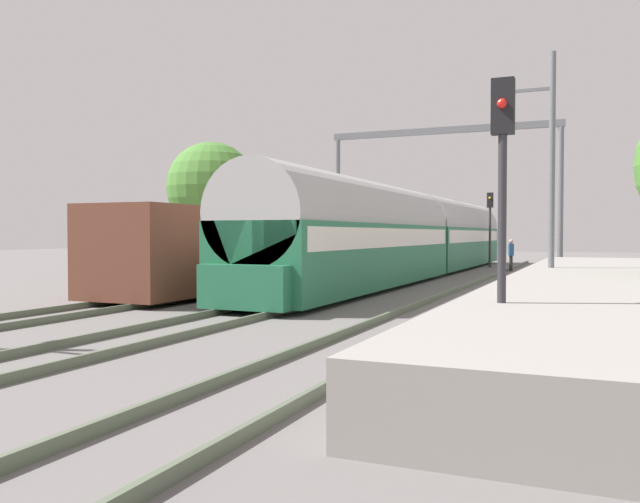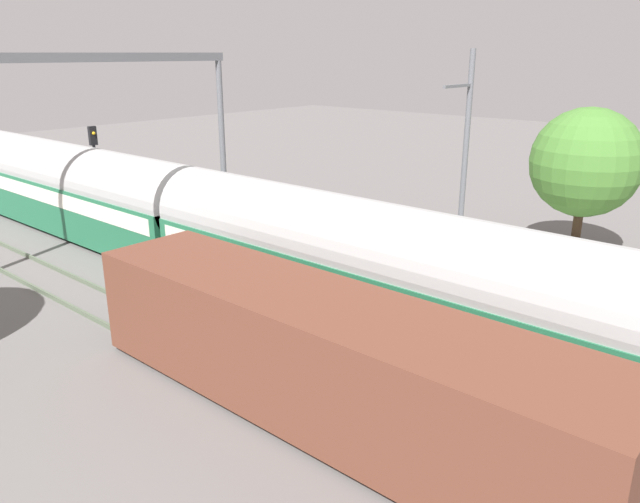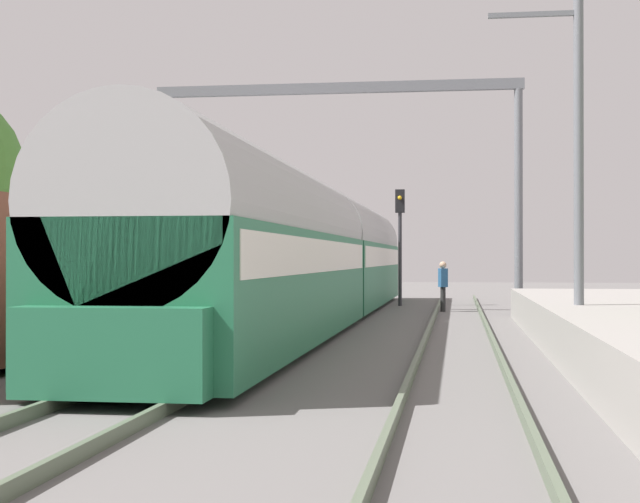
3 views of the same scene
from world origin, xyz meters
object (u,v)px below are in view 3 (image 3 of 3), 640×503
Objects in this scene: person_crossing at (443,282)px; railway_signal_far at (400,230)px; catenary_gantry at (336,147)px; freight_car at (23,278)px; passenger_train at (313,254)px.

person_crossing is 4.62m from railway_signal_far.
railway_signal_far is 0.35× the size of catenary_gantry.
freight_car is 16.38m from catenary_gantry.
railway_signal_far reaches higher than freight_car.
railway_signal_far is (1.92, 9.86, 0.94)m from passenger_train.
passenger_train is 6.46m from catenary_gantry.
passenger_train is at bearing 67.46° from freight_car.
freight_car is at bearing -105.15° from catenary_gantry.
passenger_train reaches higher than person_crossing.
passenger_train is 2.59× the size of catenary_gantry.
passenger_train is at bearing -90.00° from catenary_gantry.
person_crossing is 0.14× the size of catenary_gantry.
freight_car is at bearing -112.54° from passenger_train.
passenger_train is at bearing -47.73° from person_crossing.
passenger_train is 2.53× the size of freight_car.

